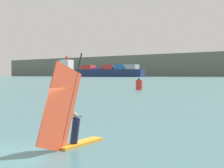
# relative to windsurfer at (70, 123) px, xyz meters

# --- Properties ---
(ground_plane) EXTENTS (4000.00, 4000.00, 0.00)m
(ground_plane) POSITION_rel_windsurfer_xyz_m (-1.24, -1.55, -1.02)
(ground_plane) COLOR #386066
(windsurfer) EXTENTS (0.96, 3.88, 4.11)m
(windsurfer) POSITION_rel_windsurfer_xyz_m (0.00, 0.00, 0.00)
(windsurfer) COLOR orange
(windsurfer) RESTS_ON ground_plane
(cargo_ship) EXTENTS (161.34, 24.79, 35.98)m
(cargo_ship) POSITION_rel_windsurfer_xyz_m (-240.87, 476.02, 8.51)
(cargo_ship) COLOR navy
(cargo_ship) RESTS_ON ground_plane
(distant_headland) EXTENTS (726.25, 465.29, 45.49)m
(distant_headland) POSITION_rel_windsurfer_xyz_m (-278.93, 810.42, 21.73)
(distant_headland) COLOR #60665B
(distant_headland) RESTS_ON ground_plane
(channel_buoy) EXTENTS (1.34, 1.34, 2.46)m
(channel_buoy) POSITION_rel_windsurfer_xyz_m (-14.95, 50.80, 0.09)
(channel_buoy) COLOR red
(channel_buoy) RESTS_ON ground_plane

